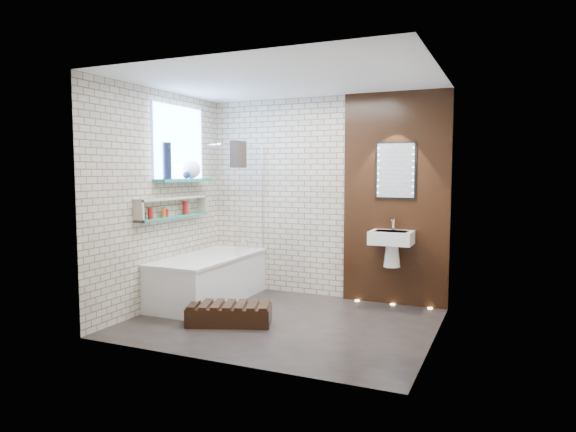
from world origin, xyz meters
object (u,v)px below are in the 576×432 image
at_px(walnut_step, 229,315).
at_px(washbasin, 392,243).
at_px(bathtub, 209,278).
at_px(bath_screen, 250,199).
at_px(led_mirror, 396,171).

bearing_deg(walnut_step, washbasin, 43.61).
bearing_deg(bathtub, bath_screen, 51.10).
xyz_separation_m(bath_screen, led_mirror, (1.82, 0.34, 0.37)).
height_order(washbasin, led_mirror, led_mirror).
height_order(bathtub, walnut_step, bathtub).
xyz_separation_m(bathtub, walnut_step, (0.73, -0.75, -0.19)).
height_order(bath_screen, washbasin, bath_screen).
distance_m(bath_screen, washbasin, 1.89).
xyz_separation_m(bath_screen, walnut_step, (0.38, -1.19, -1.18)).
height_order(bath_screen, led_mirror, led_mirror).
bearing_deg(walnut_step, bathtub, 134.31).
relative_size(bathtub, washbasin, 3.00).
distance_m(washbasin, walnut_step, 2.11).
height_order(bathtub, washbasin, washbasin).
xyz_separation_m(bath_screen, washbasin, (1.82, 0.18, -0.49)).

